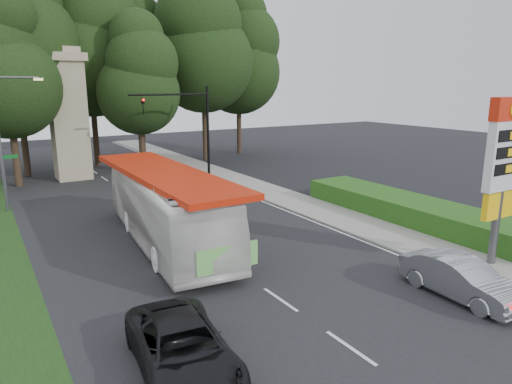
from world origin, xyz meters
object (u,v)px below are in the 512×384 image
sedan_silver (461,278)px  streetlight_signs (3,136)px  traffic_signal_mast (192,120)px  suv_charcoal (182,349)px  monument (68,114)px  gas_station_pylon (504,159)px  transit_bus (166,207)px

sedan_silver → streetlight_signs: bearing=121.9°
traffic_signal_mast → suv_charcoal: 24.57m
monument → suv_charcoal: (-2.47, -28.02, -4.42)m
traffic_signal_mast → suv_charcoal: (-10.15, -22.02, -3.99)m
gas_station_pylon → sedan_silver: 5.37m
monument → transit_bus: 18.59m
suv_charcoal → streetlight_signs: bearing=104.2°
sedan_silver → suv_charcoal: size_ratio=0.89×
sedan_silver → suv_charcoal: (-9.97, 1.08, -0.04)m
transit_bus → monument: bearing=98.1°
traffic_signal_mast → streetlight_signs: size_ratio=0.90×
gas_station_pylon → streetlight_signs: size_ratio=0.86×
gas_station_pylon → streetlight_signs: streetlight_signs is taller
transit_bus → suv_charcoal: 10.36m
gas_station_pylon → streetlight_signs: 25.74m
traffic_signal_mast → sedan_silver: (-0.18, -23.11, -3.95)m
streetlight_signs → transit_bus: 12.12m
monument → sedan_silver: (7.50, -29.11, -4.38)m
transit_bus → sedan_silver: bearing=-53.0°
monument → streetlight_signs: bearing=-122.0°
gas_station_pylon → suv_charcoal: size_ratio=1.39×
streetlight_signs → suv_charcoal: 20.54m
suv_charcoal → transit_bus: bearing=78.3°
traffic_signal_mast → sedan_silver: traffic_signal_mast is taller
streetlight_signs → monument: 9.44m
sedan_silver → traffic_signal_mast: bearing=90.9°
monument → sedan_silver: size_ratio=2.30×
gas_station_pylon → streetlight_signs: (-16.19, 20.01, -0.01)m
traffic_signal_mast → sedan_silver: bearing=-90.4°
monument → suv_charcoal: 28.48m
traffic_signal_mast → streetlight_signs: 12.83m
gas_station_pylon → streetlight_signs: bearing=129.0°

